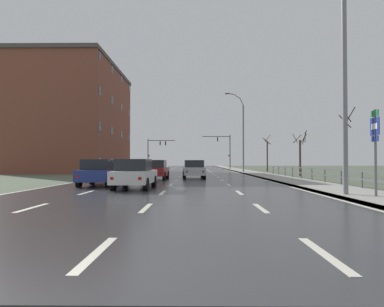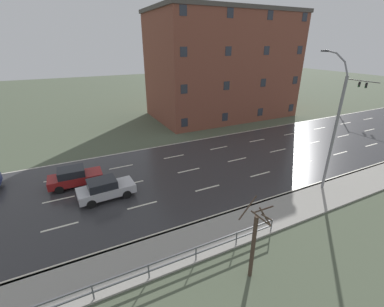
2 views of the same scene
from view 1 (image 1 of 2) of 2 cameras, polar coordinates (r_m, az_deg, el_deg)
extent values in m
cube|color=#4C5642|center=(51.57, -0.99, -2.98)|extent=(160.00, 160.00, 0.12)
cube|color=#303033|center=(63.56, -0.67, -2.61)|extent=(14.00, 120.00, 0.02)
cube|color=beige|center=(12.12, -24.13, -7.89)|extent=(0.16, 2.20, 0.01)
cube|color=beige|center=(17.15, -16.48, -5.99)|extent=(0.16, 2.20, 0.01)
cube|color=beige|center=(22.35, -12.37, -4.91)|extent=(0.16, 2.20, 0.01)
cube|color=beige|center=(27.63, -9.82, -4.23)|extent=(0.16, 2.20, 0.01)
cube|color=beige|center=(32.95, -8.10, -3.77)|extent=(0.16, 2.20, 0.01)
cube|color=beige|center=(38.29, -6.86, -3.43)|extent=(0.16, 2.20, 0.01)
cube|color=beige|center=(43.64, -5.92, -3.17)|extent=(0.16, 2.20, 0.01)
cube|color=beige|center=(49.01, -5.19, -2.97)|extent=(0.16, 2.20, 0.01)
cube|color=beige|center=(54.38, -4.60, -2.81)|extent=(0.16, 2.20, 0.01)
cube|color=beige|center=(59.76, -4.12, -2.67)|extent=(0.16, 2.20, 0.01)
cube|color=beige|center=(65.14, -3.72, -2.56)|extent=(0.16, 2.20, 0.01)
cube|color=beige|center=(70.52, -3.38, -2.47)|extent=(0.16, 2.20, 0.01)
cube|color=beige|center=(75.91, -3.09, -2.39)|extent=(0.16, 2.20, 0.01)
cube|color=beige|center=(81.30, -2.83, -2.32)|extent=(0.16, 2.20, 0.01)
cube|color=beige|center=(86.69, -2.61, -2.26)|extent=(0.16, 2.20, 0.01)
cube|color=beige|center=(92.08, -2.41, -2.20)|extent=(0.16, 2.20, 0.01)
cube|color=beige|center=(97.47, -2.24, -2.15)|extent=(0.16, 2.20, 0.01)
cube|color=beige|center=(102.86, -2.08, -2.11)|extent=(0.16, 2.20, 0.01)
cube|color=beige|center=(108.25, -1.94, -2.07)|extent=(0.16, 2.20, 0.01)
cube|color=beige|center=(113.65, -1.82, -2.04)|extent=(0.16, 2.20, 0.01)
cube|color=beige|center=(119.04, -1.70, -2.00)|extent=(0.16, 2.20, 0.01)
cube|color=beige|center=(5.91, -14.98, -15.09)|extent=(0.16, 2.20, 0.01)
cube|color=beige|center=(11.13, -7.35, -8.60)|extent=(0.16, 2.20, 0.01)
cube|color=beige|center=(16.46, -4.69, -6.24)|extent=(0.16, 2.20, 0.01)
cube|color=beige|center=(21.83, -3.35, -5.03)|extent=(0.16, 2.20, 0.01)
cube|color=beige|center=(27.21, -2.54, -4.30)|extent=(0.16, 2.20, 0.01)
cube|color=beige|center=(32.59, -1.99, -3.80)|extent=(0.16, 2.20, 0.01)
cube|color=beige|center=(37.99, -1.61, -3.45)|extent=(0.16, 2.20, 0.01)
cube|color=beige|center=(43.38, -1.32, -3.19)|extent=(0.16, 2.20, 0.01)
cube|color=beige|center=(48.77, -1.09, -2.98)|extent=(0.16, 2.20, 0.01)
cube|color=beige|center=(54.17, -0.91, -2.82)|extent=(0.16, 2.20, 0.01)
cube|color=beige|center=(59.56, -0.76, -2.68)|extent=(0.16, 2.20, 0.01)
cube|color=beige|center=(64.96, -0.64, -2.57)|extent=(0.16, 2.20, 0.01)
cube|color=beige|center=(70.36, -0.53, -2.47)|extent=(0.16, 2.20, 0.01)
cube|color=beige|center=(75.76, -0.44, -2.39)|extent=(0.16, 2.20, 0.01)
cube|color=beige|center=(81.15, -0.36, -2.32)|extent=(0.16, 2.20, 0.01)
cube|color=beige|center=(86.55, -0.29, -2.26)|extent=(0.16, 2.20, 0.01)
cube|color=beige|center=(91.95, -0.23, -2.20)|extent=(0.16, 2.20, 0.01)
cube|color=beige|center=(97.35, -0.18, -2.16)|extent=(0.16, 2.20, 0.01)
cube|color=beige|center=(102.75, -0.13, -2.11)|extent=(0.16, 2.20, 0.01)
cube|color=beige|center=(108.15, -0.09, -2.07)|extent=(0.16, 2.20, 0.01)
cube|color=beige|center=(113.55, -0.05, -2.04)|extent=(0.16, 2.20, 0.01)
cube|color=beige|center=(118.95, -0.02, -2.00)|extent=(0.16, 2.20, 0.01)
cube|color=beige|center=(6.03, 20.31, -14.77)|extent=(0.16, 2.20, 0.01)
cube|color=beige|center=(11.19, 10.90, -8.54)|extent=(0.16, 2.20, 0.01)
cube|color=beige|center=(16.50, 7.57, -6.22)|extent=(0.16, 2.20, 0.01)
cube|color=beige|center=(21.86, 5.88, -5.02)|extent=(0.16, 2.20, 0.01)
cube|color=beige|center=(27.23, 4.86, -4.29)|extent=(0.16, 2.20, 0.01)
cube|color=beige|center=(32.62, 4.17, -3.80)|extent=(0.16, 2.20, 0.01)
cube|color=beige|center=(38.00, 3.68, -3.45)|extent=(0.16, 2.20, 0.01)
cube|color=beige|center=(43.39, 3.31, -3.19)|extent=(0.16, 2.20, 0.01)
cube|color=beige|center=(48.79, 3.03, -2.98)|extent=(0.16, 2.20, 0.01)
cube|color=beige|center=(54.18, 2.80, -2.82)|extent=(0.16, 2.20, 0.01)
cube|color=beige|center=(59.58, 2.61, -2.68)|extent=(0.16, 2.20, 0.01)
cube|color=beige|center=(64.97, 2.45, -2.57)|extent=(0.16, 2.20, 0.01)
cube|color=beige|center=(70.37, 2.32, -2.47)|extent=(0.16, 2.20, 0.01)
cube|color=beige|center=(75.77, 2.21, -2.39)|extent=(0.16, 2.20, 0.01)
cube|color=beige|center=(81.16, 2.11, -2.32)|extent=(0.16, 2.20, 0.01)
cube|color=beige|center=(86.56, 2.02, -2.26)|extent=(0.16, 2.20, 0.01)
cube|color=beige|center=(91.96, 1.95, -2.20)|extent=(0.16, 2.20, 0.01)
cube|color=beige|center=(97.36, 1.88, -2.15)|extent=(0.16, 2.20, 0.01)
cube|color=beige|center=(102.76, 1.82, -2.11)|extent=(0.16, 2.20, 0.01)
cube|color=beige|center=(108.15, 1.77, -2.07)|extent=(0.16, 2.20, 0.01)
cube|color=beige|center=(113.55, 1.72, -2.04)|extent=(0.16, 2.20, 0.01)
cube|color=beige|center=(118.95, 1.67, -2.00)|extent=(0.16, 2.20, 0.01)
cube|color=beige|center=(63.76, 5.51, -2.59)|extent=(0.16, 120.00, 0.01)
cube|color=beige|center=(64.10, -6.80, -2.58)|extent=(0.16, 120.00, 0.01)
cube|color=gray|center=(63.92, 6.98, -2.55)|extent=(3.00, 120.00, 0.12)
cube|color=slate|center=(63.78, 5.71, -2.55)|extent=(0.16, 120.00, 0.12)
cube|color=#515459|center=(25.90, 19.45, -2.32)|extent=(0.06, 28.56, 0.08)
cube|color=#515459|center=(25.91, 19.46, -3.20)|extent=(0.06, 28.56, 0.08)
cylinder|color=#515459|center=(19.88, 25.49, -3.89)|extent=(0.07, 0.07, 1.00)
cylinder|color=#515459|center=(22.26, 22.68, -3.63)|extent=(0.07, 0.07, 1.00)
cylinder|color=#515459|center=(24.68, 20.43, -3.41)|extent=(0.07, 0.07, 1.00)
cylinder|color=#515459|center=(27.14, 18.58, -3.23)|extent=(0.07, 0.07, 1.00)
cylinder|color=#515459|center=(29.62, 17.03, -3.07)|extent=(0.07, 0.07, 1.00)
cylinder|color=#515459|center=(32.12, 15.73, -2.94)|extent=(0.07, 0.07, 1.00)
cylinder|color=#515459|center=(34.64, 14.62, -2.83)|extent=(0.07, 0.07, 1.00)
cylinder|color=#515459|center=(37.16, 13.66, -2.73)|extent=(0.07, 0.07, 1.00)
cylinder|color=#515459|center=(39.70, 12.82, -2.64)|extent=(0.07, 0.07, 1.00)
cylinder|color=slate|center=(16.17, 23.16, 11.12)|extent=(0.20, 0.20, 9.77)
cylinder|color=slate|center=(46.69, 8.18, 2.33)|extent=(0.20, 0.20, 8.79)
cylinder|color=slate|center=(47.22, 7.93, 8.17)|extent=(0.49, 0.11, 0.89)
cylinder|color=slate|center=(47.27, 7.22, 9.00)|extent=(0.82, 0.11, 0.62)
cylinder|color=slate|center=(47.25, 6.20, 9.43)|extent=(0.93, 0.11, 0.27)
cube|color=#333335|center=(47.21, 5.64, 9.48)|extent=(0.56, 0.24, 0.12)
cylinder|color=slate|center=(15.36, 27.23, -0.11)|extent=(0.09, 0.09, 3.44)
cube|color=#146633|center=(15.46, 27.10, 5.72)|extent=(0.03, 0.56, 0.24)
cube|color=navy|center=(15.41, 27.12, 3.87)|extent=(0.03, 0.68, 0.68)
cube|color=white|center=(15.40, 27.05, 3.87)|extent=(0.01, 0.44, 0.22)
cube|color=navy|center=(15.37, 27.14, 2.13)|extent=(0.03, 0.52, 0.22)
cylinder|color=#38383A|center=(68.12, 6.08, 0.21)|extent=(0.18, 0.18, 6.49)
cylinder|color=#38383A|center=(68.07, 3.88, 2.73)|extent=(5.23, 0.12, 0.12)
cube|color=black|center=(68.05, 4.10, 2.27)|extent=(0.20, 0.28, 0.80)
sphere|color=#2D2D2D|center=(67.92, 4.11, 2.49)|extent=(0.14, 0.14, 0.14)
sphere|color=#2D2D2D|center=(67.90, 4.11, 2.27)|extent=(0.14, 0.14, 0.14)
sphere|color=green|center=(67.88, 4.11, 2.05)|extent=(0.14, 0.14, 0.14)
cube|color=black|center=(68.03, 5.90, -0.34)|extent=(0.18, 0.12, 0.32)
cylinder|color=#38383A|center=(69.95, -7.03, -0.10)|extent=(0.18, 0.18, 5.82)
cylinder|color=#38383A|center=(69.75, -4.89, 2.08)|extent=(5.25, 0.12, 0.12)
cube|color=black|center=(69.75, -5.10, 1.63)|extent=(0.20, 0.28, 0.80)
sphere|color=#2D2D2D|center=(69.61, -5.12, 1.85)|extent=(0.14, 0.14, 0.14)
sphere|color=#2D2D2D|center=(69.60, -5.12, 1.64)|extent=(0.14, 0.14, 0.14)
sphere|color=green|center=(69.58, -5.12, 1.42)|extent=(0.14, 0.14, 0.14)
cube|color=black|center=(69.65, -4.24, 1.63)|extent=(0.20, 0.28, 0.80)
sphere|color=#2D2D2D|center=(69.51, -4.25, 1.85)|extent=(0.14, 0.14, 0.14)
sphere|color=#2D2D2D|center=(69.50, -4.26, 1.64)|extent=(0.14, 0.14, 0.14)
sphere|color=green|center=(69.49, -4.26, 1.42)|extent=(0.14, 0.14, 0.14)
cube|color=black|center=(69.86, -6.86, -0.36)|extent=(0.18, 0.12, 0.32)
cube|color=#B7B7BC|center=(30.46, 0.28, -2.80)|extent=(2.00, 4.20, 0.64)
cube|color=black|center=(30.20, 0.31, -1.64)|extent=(1.67, 2.09, 0.60)
cube|color=slate|center=(31.15, 0.22, -1.66)|extent=(1.41, 0.16, 0.51)
cylinder|color=black|center=(31.79, 1.63, -3.31)|extent=(0.26, 0.67, 0.66)
cylinder|color=black|center=(31.71, -1.30, -3.32)|extent=(0.26, 0.67, 0.66)
cylinder|color=black|center=(29.26, 2.00, -3.49)|extent=(0.26, 0.67, 0.66)
cylinder|color=black|center=(29.17, -1.18, -3.49)|extent=(0.26, 0.67, 0.66)
cube|color=red|center=(28.41, -0.84, -2.91)|extent=(0.16, 0.05, 0.14)
cube|color=red|center=(28.48, 1.82, -2.90)|extent=(0.16, 0.05, 0.14)
cube|color=maroon|center=(28.72, -5.79, -2.88)|extent=(1.84, 4.14, 0.64)
cube|color=black|center=(28.47, -5.85, -1.65)|extent=(1.60, 2.03, 0.60)
cube|color=slate|center=(29.41, -5.60, -1.68)|extent=(1.41, 0.11, 0.51)
cylinder|color=black|center=(29.90, -3.92, -3.44)|extent=(0.23, 0.66, 0.66)
cylinder|color=black|center=(30.11, -7.00, -3.42)|extent=(0.23, 0.66, 0.66)
cylinder|color=black|center=(27.37, -4.47, -3.63)|extent=(0.23, 0.66, 0.66)
cylinder|color=black|center=(27.60, -7.82, -3.60)|extent=(0.23, 0.66, 0.66)
cube|color=red|center=(26.82, -7.77, -2.99)|extent=(0.16, 0.04, 0.14)
cube|color=red|center=(26.63, -4.97, -3.01)|extent=(0.16, 0.04, 0.14)
cube|color=navy|center=(21.76, -14.50, -3.35)|extent=(1.77, 4.10, 0.64)
cube|color=black|center=(21.50, -14.67, -1.72)|extent=(1.56, 2.00, 0.60)
cube|color=slate|center=(22.42, -14.03, -1.76)|extent=(1.40, 0.08, 0.51)
cylinder|color=black|center=(22.81, -11.70, -4.07)|extent=(0.22, 0.66, 0.66)
cylinder|color=black|center=(23.21, -15.62, -4.00)|extent=(0.22, 0.66, 0.66)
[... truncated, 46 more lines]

